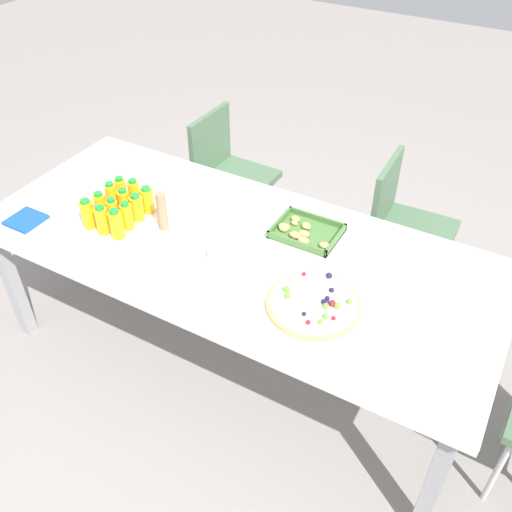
{
  "coord_description": "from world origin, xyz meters",
  "views": [
    {
      "loc": [
        1.01,
        -1.6,
        2.24
      ],
      "look_at": [
        0.13,
        -0.04,
        0.75
      ],
      "focal_mm": 39.09,
      "sensor_mm": 36.0,
      "label": 1
    }
  ],
  "objects_px": {
    "juice_bottle_8": "(137,208)",
    "fruit_pizza": "(314,304)",
    "juice_bottle_11": "(147,200)",
    "juice_bottle_5": "(127,216)",
    "party_table": "(235,254)",
    "chair_far_left": "(228,169)",
    "juice_bottle_3": "(101,206)",
    "juice_bottle_10": "(135,194)",
    "juice_bottle_6": "(112,197)",
    "juice_bottle_0": "(88,214)",
    "juice_bottle_4": "(113,212)",
    "juice_bottle_1": "(102,220)",
    "snack_tray": "(305,232)",
    "chair_far_right": "(403,222)",
    "plate_stack": "(227,252)",
    "juice_bottle_7": "(124,203)",
    "cardboard_tube": "(162,211)",
    "napkin_stack": "(26,220)",
    "juice_bottle_9": "(121,191)",
    "juice_bottle_2": "(116,224)"
  },
  "relations": [
    {
      "from": "cardboard_tube",
      "to": "fruit_pizza",
      "type": "bearing_deg",
      "value": -8.69
    },
    {
      "from": "juice_bottle_7",
      "to": "juice_bottle_11",
      "type": "bearing_deg",
      "value": 43.55
    },
    {
      "from": "juice_bottle_2",
      "to": "juice_bottle_5",
      "type": "height_order",
      "value": "juice_bottle_2"
    },
    {
      "from": "napkin_stack",
      "to": "cardboard_tube",
      "type": "height_order",
      "value": "cardboard_tube"
    },
    {
      "from": "chair_far_left",
      "to": "plate_stack",
      "type": "relative_size",
      "value": 4.83
    },
    {
      "from": "juice_bottle_7",
      "to": "plate_stack",
      "type": "xyz_separation_m",
      "value": [
        0.57,
        -0.02,
        -0.05
      ]
    },
    {
      "from": "juice_bottle_4",
      "to": "fruit_pizza",
      "type": "distance_m",
      "value": 1.02
    },
    {
      "from": "juice_bottle_0",
      "to": "juice_bottle_7",
      "type": "distance_m",
      "value": 0.17
    },
    {
      "from": "juice_bottle_10",
      "to": "juice_bottle_11",
      "type": "bearing_deg",
      "value": -1.46
    },
    {
      "from": "juice_bottle_11",
      "to": "juice_bottle_9",
      "type": "bearing_deg",
      "value": -179.69
    },
    {
      "from": "juice_bottle_4",
      "to": "plate_stack",
      "type": "bearing_deg",
      "value": 5.79
    },
    {
      "from": "chair_far_left",
      "to": "juice_bottle_3",
      "type": "height_order",
      "value": "juice_bottle_3"
    },
    {
      "from": "juice_bottle_7",
      "to": "plate_stack",
      "type": "distance_m",
      "value": 0.57
    },
    {
      "from": "chair_far_right",
      "to": "chair_far_left",
      "type": "distance_m",
      "value": 1.09
    },
    {
      "from": "juice_bottle_8",
      "to": "fruit_pizza",
      "type": "distance_m",
      "value": 0.95
    },
    {
      "from": "juice_bottle_3",
      "to": "juice_bottle_4",
      "type": "xyz_separation_m",
      "value": [
        0.08,
        -0.01,
        0.0
      ]
    },
    {
      "from": "juice_bottle_4",
      "to": "plate_stack",
      "type": "height_order",
      "value": "juice_bottle_4"
    },
    {
      "from": "juice_bottle_0",
      "to": "juice_bottle_8",
      "type": "relative_size",
      "value": 1.1
    },
    {
      "from": "juice_bottle_6",
      "to": "plate_stack",
      "type": "xyz_separation_m",
      "value": [
        0.64,
        -0.02,
        -0.06
      ]
    },
    {
      "from": "juice_bottle_0",
      "to": "juice_bottle_1",
      "type": "height_order",
      "value": "juice_bottle_0"
    },
    {
      "from": "juice_bottle_4",
      "to": "snack_tray",
      "type": "distance_m",
      "value": 0.86
    },
    {
      "from": "juice_bottle_1",
      "to": "snack_tray",
      "type": "distance_m",
      "value": 0.89
    },
    {
      "from": "juice_bottle_9",
      "to": "snack_tray",
      "type": "xyz_separation_m",
      "value": [
        0.87,
        0.19,
        -0.05
      ]
    },
    {
      "from": "juice_bottle_11",
      "to": "juice_bottle_5",
      "type": "bearing_deg",
      "value": -89.15
    },
    {
      "from": "chair_far_right",
      "to": "cardboard_tube",
      "type": "height_order",
      "value": "cardboard_tube"
    },
    {
      "from": "party_table",
      "to": "juice_bottle_7",
      "type": "bearing_deg",
      "value": -174.44
    },
    {
      "from": "juice_bottle_3",
      "to": "juice_bottle_10",
      "type": "xyz_separation_m",
      "value": [
        0.08,
        0.15,
        0.01
      ]
    },
    {
      "from": "snack_tray",
      "to": "juice_bottle_8",
      "type": "bearing_deg",
      "value": -159.72
    },
    {
      "from": "juice_bottle_3",
      "to": "plate_stack",
      "type": "relative_size",
      "value": 0.78
    },
    {
      "from": "juice_bottle_11",
      "to": "fruit_pizza",
      "type": "distance_m",
      "value": 0.96
    },
    {
      "from": "party_table",
      "to": "fruit_pizza",
      "type": "xyz_separation_m",
      "value": [
        0.46,
        -0.18,
        0.07
      ]
    },
    {
      "from": "napkin_stack",
      "to": "juice_bottle_0",
      "type": "bearing_deg",
      "value": 22.24
    },
    {
      "from": "party_table",
      "to": "juice_bottle_8",
      "type": "xyz_separation_m",
      "value": [
        -0.48,
        -0.05,
        0.12
      ]
    },
    {
      "from": "fruit_pizza",
      "to": "cardboard_tube",
      "type": "bearing_deg",
      "value": 171.31
    },
    {
      "from": "fruit_pizza",
      "to": "snack_tray",
      "type": "height_order",
      "value": "fruit_pizza"
    },
    {
      "from": "chair_far_left",
      "to": "juice_bottle_6",
      "type": "bearing_deg",
      "value": -2.45
    },
    {
      "from": "juice_bottle_8",
      "to": "plate_stack",
      "type": "bearing_deg",
      "value": -2.67
    },
    {
      "from": "juice_bottle_1",
      "to": "snack_tray",
      "type": "xyz_separation_m",
      "value": [
        0.79,
        0.42,
        -0.05
      ]
    },
    {
      "from": "chair_far_right",
      "to": "fruit_pizza",
      "type": "distance_m",
      "value": 1.05
    },
    {
      "from": "juice_bottle_1",
      "to": "juice_bottle_8",
      "type": "bearing_deg",
      "value": 66.01
    },
    {
      "from": "cardboard_tube",
      "to": "juice_bottle_7",
      "type": "bearing_deg",
      "value": 179.9
    },
    {
      "from": "juice_bottle_4",
      "to": "juice_bottle_6",
      "type": "distance_m",
      "value": 0.11
    },
    {
      "from": "juice_bottle_0",
      "to": "juice_bottle_5",
      "type": "relative_size",
      "value": 1.06
    },
    {
      "from": "chair_far_right",
      "to": "juice_bottle_1",
      "type": "xyz_separation_m",
      "value": [
        -1.08,
        -1.05,
        0.29
      ]
    },
    {
      "from": "juice_bottle_10",
      "to": "juice_bottle_6",
      "type": "bearing_deg",
      "value": -134.0
    },
    {
      "from": "juice_bottle_9",
      "to": "napkin_stack",
      "type": "relative_size",
      "value": 0.91
    },
    {
      "from": "party_table",
      "to": "juice_bottle_2",
      "type": "bearing_deg",
      "value": -157.1
    },
    {
      "from": "fruit_pizza",
      "to": "plate_stack",
      "type": "bearing_deg",
      "value": 167.57
    },
    {
      "from": "juice_bottle_1",
      "to": "juice_bottle_6",
      "type": "xyz_separation_m",
      "value": [
        -0.08,
        0.15,
        0.01
      ]
    },
    {
      "from": "juice_bottle_4",
      "to": "juice_bottle_11",
      "type": "distance_m",
      "value": 0.17
    }
  ]
}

